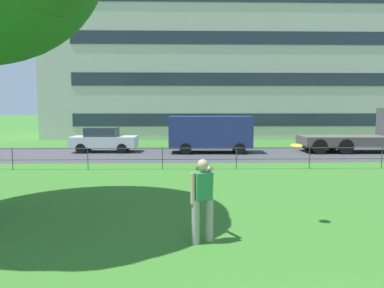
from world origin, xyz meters
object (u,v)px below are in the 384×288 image
object	(u,v)px
frisbee	(296,146)
panel_van_far_right	(210,132)
apartment_building_background	(241,65)
person_thrower	(202,198)
flatbed_truck_center	(378,133)
car_white_left	(104,140)

from	to	relation	value
frisbee	panel_van_far_right	bearing A→B (deg)	94.05
frisbee	apartment_building_background	distance (m)	29.32
frisbee	apartment_building_background	size ratio (longest dim) A/B	0.01
person_thrower	flatbed_truck_center	bearing A→B (deg)	51.59
frisbee	apartment_building_background	bearing A→B (deg)	83.43
car_white_left	flatbed_truck_center	bearing A→B (deg)	-1.61
car_white_left	apartment_building_background	xyz separation A→B (m)	(10.90, 14.51, 6.34)
frisbee	flatbed_truck_center	world-z (taller)	flatbed_truck_center
person_thrower	panel_van_far_right	distance (m)	14.83
frisbee	car_white_left	xyz separation A→B (m)	(-7.60, 14.15, -1.08)
person_thrower	car_white_left	distance (m)	16.18
car_white_left	flatbed_truck_center	xyz separation A→B (m)	(17.08, -0.48, 0.44)
person_thrower	flatbed_truck_center	distance (m)	18.88
frisbee	flatbed_truck_center	bearing A→B (deg)	55.26
person_thrower	frisbee	world-z (taller)	frisbee
car_white_left	panel_van_far_right	distance (m)	6.67
flatbed_truck_center	panel_van_far_right	bearing A→B (deg)	-179.86
car_white_left	panel_van_far_right	size ratio (longest dim) A/B	0.80
frisbee	flatbed_truck_center	distance (m)	16.64
frisbee	flatbed_truck_center	size ratio (longest dim) A/B	0.04
car_white_left	flatbed_truck_center	world-z (taller)	flatbed_truck_center
panel_van_far_right	flatbed_truck_center	distance (m)	10.45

